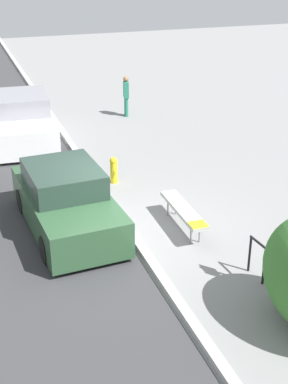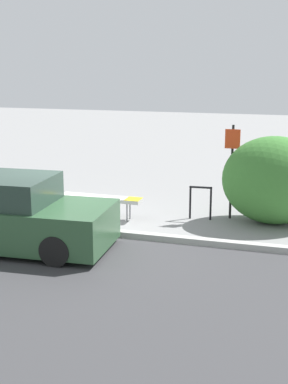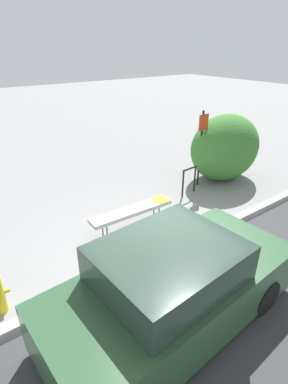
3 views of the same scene
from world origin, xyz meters
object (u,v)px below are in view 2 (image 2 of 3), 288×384
Objects in this scene: bike_rack at (200,199)px; sign_post at (232,163)px; bench at (101,198)px; parked_car_near at (11,215)px.

sign_post reaches higher than bike_rack.
bench is at bearing -164.29° from sign_post.
bike_rack is 4.58m from parked_car_near.
bike_rack is 0.20× the size of parked_car_near.
bench is at bearing 65.67° from parked_car_near.
bike_rack is 1.15m from sign_post.
bench is 0.90× the size of sign_post.
sign_post reaches higher than bench.
bike_rack is 0.36× the size of sign_post.
bike_rack reaches higher than bench.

